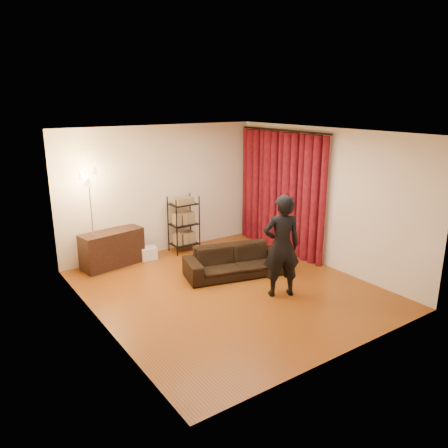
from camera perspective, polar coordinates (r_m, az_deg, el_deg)
floor at (r=7.74m, az=0.66°, el=-8.48°), size 5.00×5.00×0.00m
ceiling at (r=7.05m, az=0.73°, el=11.89°), size 5.00×5.00×0.00m
wall_back at (r=9.38m, az=-8.18°, el=4.45°), size 5.00×0.00×5.00m
wall_front at (r=5.52m, az=15.87°, el=-4.31°), size 5.00×0.00×5.00m
wall_left at (r=6.31m, az=-16.26°, el=-1.80°), size 0.00×5.00×5.00m
wall_right at (r=8.74m, az=12.86°, el=3.35°), size 0.00×5.00×5.00m
curtain_rod at (r=9.28m, az=7.72°, el=12.02°), size 0.04×2.65×0.04m
curtain at (r=9.45m, az=7.33°, el=4.10°), size 0.22×2.65×2.55m
sofa at (r=8.23m, az=1.48°, el=-4.88°), size 2.00×1.18×0.55m
person at (r=7.27m, az=7.54°, el=-2.88°), size 0.75×0.63×1.74m
media_cabinet at (r=8.92m, az=-14.38°, el=-3.13°), size 1.29×0.67×0.72m
storage_boxes at (r=9.18m, az=-9.81°, el=-3.78°), size 0.35×0.29×0.27m
wire_shelf at (r=9.43m, az=-5.27°, el=-0.01°), size 0.61×0.47×1.22m
floor_lamp at (r=8.50m, az=-16.86°, el=0.24°), size 0.47×0.47×1.99m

